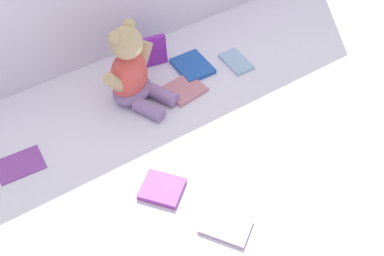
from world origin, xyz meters
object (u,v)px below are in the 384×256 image
at_px(book_case_1, 184,89).
at_px(book_case_3, 20,164).
at_px(book_case_4, 226,226).
at_px(teddy_bear, 131,73).
at_px(book_case_0, 236,62).
at_px(book_case_5, 193,66).
at_px(book_case_6, 152,51).
at_px(book_case_2, 162,189).

distance_m(book_case_1, book_case_3, 0.52).
bearing_deg(book_case_1, book_case_4, 151.70).
xyz_separation_m(teddy_bear, book_case_3, (-0.38, -0.06, -0.09)).
distance_m(book_case_0, book_case_1, 0.21).
bearing_deg(book_case_3, book_case_0, -85.04).
distance_m(book_case_3, book_case_5, 0.60).
distance_m(book_case_0, book_case_6, 0.27).
relative_size(book_case_2, book_case_4, 0.89).
distance_m(book_case_2, book_case_5, 0.47).
relative_size(book_case_0, book_case_1, 1.00).
xyz_separation_m(book_case_0, book_case_1, (-0.21, -0.02, -0.00)).
xyz_separation_m(book_case_0, book_case_6, (-0.22, 0.15, 0.04)).
xyz_separation_m(book_case_3, book_case_6, (0.50, 0.16, 0.04)).
bearing_deg(book_case_1, teddy_bear, 59.74).
bearing_deg(book_case_2, book_case_4, -106.74).
relative_size(book_case_1, book_case_2, 1.09).
distance_m(book_case_3, book_case_6, 0.53).
bearing_deg(book_case_2, book_case_6, 23.43).
bearing_deg(book_case_3, book_case_6, -68.40).
xyz_separation_m(book_case_0, book_case_2, (-0.45, -0.29, 0.00)).
bearing_deg(book_case_3, teddy_bear, -77.35).
height_order(book_case_3, book_case_6, book_case_6).
bearing_deg(teddy_bear, book_case_3, 164.25).
height_order(book_case_3, book_case_5, book_case_5).
xyz_separation_m(book_case_1, book_case_4, (-0.17, -0.45, 0.00)).
bearing_deg(book_case_6, teddy_bear, -128.98).
distance_m(book_case_2, book_case_3, 0.39).
bearing_deg(book_case_4, book_case_0, -163.45).
bearing_deg(book_case_6, book_case_3, -150.45).
height_order(book_case_2, book_case_3, book_case_2).
bearing_deg(book_case_0, book_case_3, 3.20).
distance_m(book_case_4, book_case_6, 0.63).
relative_size(book_case_2, book_case_6, 1.06).
xyz_separation_m(book_case_2, book_case_6, (0.23, 0.44, 0.04)).
bearing_deg(book_case_2, book_case_0, -6.13).
xyz_separation_m(teddy_bear, book_case_6, (0.12, 0.10, -0.05)).
bearing_deg(book_case_6, book_case_4, -92.69).
distance_m(teddy_bear, book_case_2, 0.36).
xyz_separation_m(book_case_1, book_case_5, (0.08, 0.07, 0.00)).
height_order(book_case_0, book_case_1, same).
relative_size(book_case_0, book_case_4, 0.97).
bearing_deg(book_case_4, book_case_3, -86.96).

